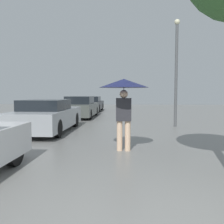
# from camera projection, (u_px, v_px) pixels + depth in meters

# --- Properties ---
(pedestrian) EXTENTS (1.27, 1.27, 1.87)m
(pedestrian) POSITION_uv_depth(u_px,v_px,m) (124.00, 90.00, 6.40)
(pedestrian) COLOR beige
(pedestrian) RESTS_ON ground_plane
(parked_car_second) EXTENTS (1.79, 4.53, 1.25)m
(parked_car_second) POSITION_uv_depth(u_px,v_px,m) (47.00, 116.00, 9.77)
(parked_car_second) COLOR #9EA3A8
(parked_car_second) RESTS_ON ground_plane
(parked_car_third) EXTENTS (1.75, 4.35, 1.30)m
(parked_car_third) POSITION_uv_depth(u_px,v_px,m) (80.00, 107.00, 15.43)
(parked_car_third) COLOR #4C514C
(parked_car_third) RESTS_ON ground_plane
(parked_car_farthest) EXTENTS (1.74, 4.17, 1.22)m
(parked_car_farthest) POSITION_uv_depth(u_px,v_px,m) (91.00, 104.00, 20.66)
(parked_car_farthest) COLOR black
(parked_car_farthest) RESTS_ON ground_plane
(street_lamp) EXTENTS (0.24, 0.24, 4.70)m
(street_lamp) POSITION_uv_depth(u_px,v_px,m) (176.00, 67.00, 10.96)
(street_lamp) COLOR #515456
(street_lamp) RESTS_ON ground_plane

